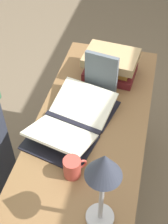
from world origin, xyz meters
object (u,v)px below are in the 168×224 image
book_standing_upright (101,75)px  reading_lamp (103,174)px  open_book (73,121)px  book_stack_tall (111,65)px  coffee_mug (73,167)px

book_standing_upright → reading_lamp: 0.74m
book_standing_upright → reading_lamp: (0.70, 0.14, 0.18)m
open_book → book_standing_upright: 0.29m
open_book → book_stack_tall: 0.44m
coffee_mug → book_standing_upright: bearing=178.6°
reading_lamp → open_book: bearing=-152.8°
open_book → book_standing_upright: (-0.25, 0.09, 0.10)m
book_standing_upright → coffee_mug: (0.53, -0.01, -0.08)m
book_stack_tall → open_book: bearing=-14.5°
book_stack_tall → reading_lamp: bearing=7.8°
book_stack_tall → book_standing_upright: size_ratio=1.21×
open_book → book_stack_tall: size_ratio=1.79×
book_stack_tall → coffee_mug: bearing=-2.9°
open_book → coffee_mug: 0.29m
open_book → coffee_mug: bearing=28.3°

